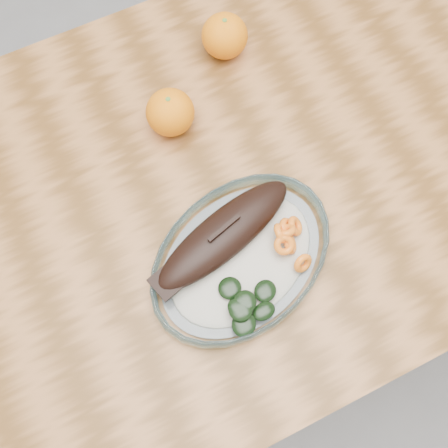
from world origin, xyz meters
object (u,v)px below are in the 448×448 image
object	(u,v)px
dining_table	(213,207)
orange_right	(225,36)
plated_meal	(240,256)
orange_left	(170,112)

from	to	relation	value
dining_table	orange_right	bearing A→B (deg)	59.32
plated_meal	orange_right	xyz separation A→B (m)	(0.15, 0.37, 0.02)
plated_meal	dining_table	bearing A→B (deg)	64.05
dining_table	orange_left	distance (m)	0.19
dining_table	orange_left	bearing A→B (deg)	95.63
orange_right	plated_meal	bearing A→B (deg)	-112.69
dining_table	plated_meal	size ratio (longest dim) A/B	1.68
dining_table	orange_left	world-z (taller)	orange_left
orange_left	plated_meal	bearing A→B (deg)	-90.89
dining_table	plated_meal	distance (m)	0.18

